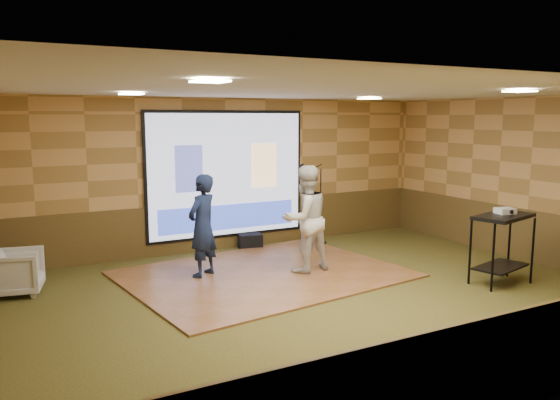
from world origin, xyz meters
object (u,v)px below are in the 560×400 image
mic_stand (318,220)px  dance_floor (264,274)px  player_right (305,219)px  av_table (503,234)px  projector (505,211)px  banquet_chair (16,272)px  player_left (202,226)px  duffel_bag (250,241)px  projector_screen (227,176)px

mic_stand → dance_floor: bearing=-157.2°
player_right → av_table: size_ratio=1.62×
projector → banquet_chair: size_ratio=0.37×
player_right → mic_stand: (1.35, 1.76, -0.44)m
player_left → banquet_chair: player_left is taller
av_table → banquet_chair: 7.48m
player_left → duffel_bag: size_ratio=3.69×
player_right → banquet_chair: (-4.39, 1.03, -0.60)m
dance_floor → mic_stand: (2.03, 1.56, 0.48)m
projector_screen → player_left: 2.13m
banquet_chair → duffel_bag: (4.31, 1.01, -0.19)m
projector_screen → dance_floor: 2.51m
duffel_bag → banquet_chair: bearing=-166.8°
dance_floor → mic_stand: mic_stand is taller
player_left → av_table: (4.06, -2.53, -0.06)m
projector_screen → banquet_chair: 4.25m
projector_screen → player_right: 2.34m
dance_floor → duffel_bag: (0.60, 1.85, 0.13)m
dance_floor → av_table: bearing=-35.1°
banquet_chair → duffel_bag: size_ratio=1.61×
projector → banquet_chair: 7.57m
player_left → mic_stand: size_ratio=0.99×
projector_screen → projector: (3.01, -4.16, -0.31)m
banquet_chair → dance_floor: bearing=-90.5°
projector_screen → player_left: projector_screen is taller
banquet_chair → projector: bearing=-101.0°
player_left → mic_stand: bearing=168.1°
player_left → player_right: 1.71m
projector_screen → projector: 5.14m
player_left → projector: 4.84m
dance_floor → av_table: 3.88m
projector_screen → player_left: (-1.15, -1.69, -0.60)m
mic_stand → banquet_chair: mic_stand is taller
av_table → banquet_chair: size_ratio=1.51×
projector → av_table: bearing=-135.8°
player_right → av_table: bearing=134.6°
player_right → duffel_bag: size_ratio=3.94×
projector_screen → projector: bearing=-54.2°
projector_screen → dance_floor: (-0.20, -2.04, -1.46)m
mic_stand → duffel_bag: size_ratio=3.71×
player_left → projector: (4.15, -2.47, 0.29)m
projector_screen → mic_stand: 2.13m
player_left → player_right: bearing=127.5°
player_left → duffel_bag: 2.28m
player_right → projector: bearing=136.6°
projector → duffel_bag: projector is taller
player_right → projector: 3.19m
player_right → projector: (2.53, -1.93, 0.23)m
player_left → banquet_chair: (-2.76, 0.49, -0.54)m
projector → banquet_chair: bearing=169.3°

